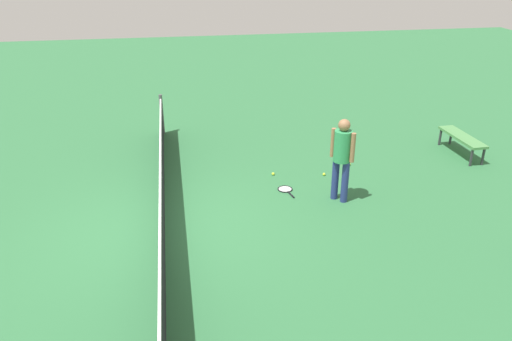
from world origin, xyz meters
TOP-DOWN VIEW (x-y plane):
  - ground_plane at (0.00, 0.00)m, footprint 40.00×40.00m
  - court_net at (0.00, 0.00)m, footprint 10.09×0.09m
  - player_near_side at (0.53, -3.46)m, footprint 0.48×0.48m
  - tennis_racket_near_player at (1.12, -2.51)m, footprint 0.61×0.37m
  - tennis_ball_near_player at (1.88, -2.39)m, footprint 0.07×0.07m
  - tennis_ball_by_net at (1.67, -3.50)m, footprint 0.07×0.07m
  - tennis_ball_midcourt at (2.11, -4.24)m, footprint 0.07×0.07m
  - courtside_bench at (2.29, -7.10)m, footprint 1.51×0.46m

SIDE VIEW (x-z plane):
  - ground_plane at x=0.00m, z-range 0.00..0.00m
  - tennis_racket_near_player at x=1.12m, z-range 0.00..0.03m
  - tennis_ball_near_player at x=1.88m, z-range 0.00..0.07m
  - tennis_ball_by_net at x=1.67m, z-range 0.00..0.07m
  - tennis_ball_midcourt at x=2.11m, z-range 0.00..0.07m
  - courtside_bench at x=2.29m, z-range 0.18..0.66m
  - court_net at x=0.00m, z-range -0.03..1.04m
  - player_near_side at x=0.53m, z-range 0.16..1.86m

